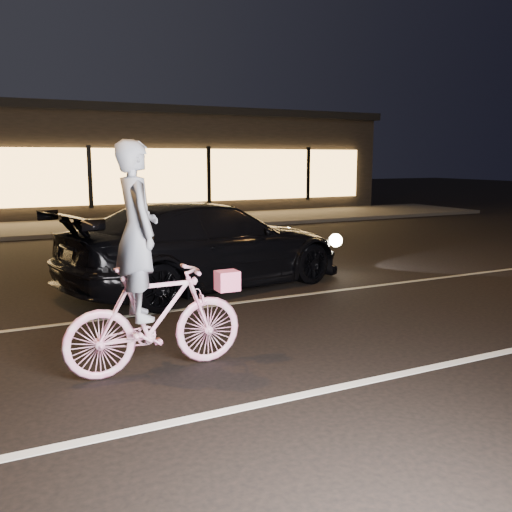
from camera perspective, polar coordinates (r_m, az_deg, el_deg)
ground at (r=7.37m, az=5.85°, el=-8.03°), size 90.00×90.00×0.00m
lane_stripe_near at (r=6.23m, az=13.39°, el=-11.60°), size 60.00×0.12×0.01m
lane_stripe_far at (r=9.05m, az=-0.94°, el=-4.57°), size 60.00×0.10×0.01m
sidewalk at (r=19.41m, az=-15.10°, el=2.95°), size 30.00×4.00×0.12m
storefront at (r=25.17m, az=-18.07°, el=9.06°), size 25.40×8.42×4.20m
cyclist at (r=6.05m, az=-10.50°, el=-3.61°), size 1.93×0.66×2.43m
sedan at (r=9.93m, az=-4.89°, el=1.09°), size 5.54×3.19×1.51m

